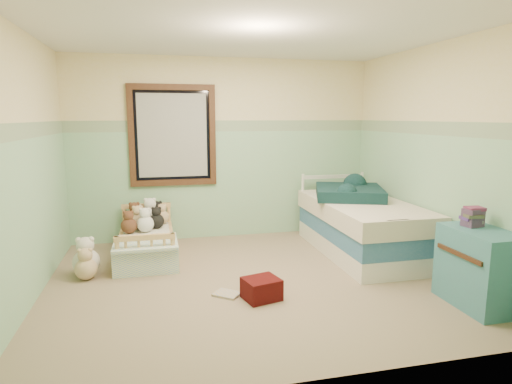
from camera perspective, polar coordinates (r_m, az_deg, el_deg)
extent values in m
cube|color=#867658|center=(4.65, -0.53, -11.70)|extent=(4.20, 3.60, 0.02)
cube|color=silver|center=(4.40, -0.58, 20.49)|extent=(4.20, 3.60, 0.02)
cube|color=beige|center=(6.11, -4.28, 5.63)|extent=(4.20, 0.04, 2.50)
cube|color=beige|center=(2.64, 8.07, -0.06)|extent=(4.20, 0.04, 2.50)
cube|color=beige|center=(4.40, -28.37, 2.81)|extent=(0.04, 3.60, 2.50)
cube|color=beige|center=(5.22, 22.61, 4.18)|extent=(0.04, 3.60, 2.50)
cube|color=#86C098|center=(6.15, -4.20, 0.97)|extent=(4.20, 0.01, 1.50)
cube|color=#49794D|center=(6.08, -4.29, 8.68)|extent=(4.20, 0.01, 0.15)
cube|color=black|center=(5.99, -10.93, 7.31)|extent=(1.16, 0.06, 1.36)
cube|color=#B8B8B1|center=(6.00, -10.93, 7.32)|extent=(0.92, 0.01, 1.12)
cube|color=tan|center=(5.51, -14.17, -7.49)|extent=(0.64, 1.29, 0.17)
cube|color=silver|center=(5.47, -14.24, -6.06)|extent=(0.59, 1.23, 0.12)
cube|color=#74A0DA|center=(5.07, -14.34, -6.47)|extent=(0.70, 0.64, 0.03)
sphere|color=brown|center=(5.92, -15.69, -3.26)|extent=(0.21, 0.21, 0.21)
sphere|color=white|center=(5.91, -13.76, -3.04)|extent=(0.24, 0.24, 0.24)
sphere|color=#D1AF84|center=(5.71, -15.27, -3.75)|extent=(0.21, 0.21, 0.21)
sphere|color=black|center=(5.70, -12.95, -3.75)|extent=(0.19, 0.19, 0.19)
sphere|color=silver|center=(5.10, -21.46, -8.61)|extent=(0.29, 0.29, 0.29)
sphere|color=#D1AF84|center=(4.97, -21.50, -9.42)|extent=(0.23, 0.23, 0.23)
cube|color=white|center=(5.65, 13.70, -6.74)|extent=(0.98, 1.95, 0.22)
cube|color=#1C5187|center=(5.60, 13.80, -4.58)|extent=(0.98, 1.95, 0.22)
cube|color=beige|center=(5.55, 13.89, -2.38)|extent=(1.02, 1.99, 0.22)
cube|color=black|center=(5.75, 12.17, -0.05)|extent=(1.08, 1.11, 0.14)
cube|color=#3C717F|center=(4.44, 27.39, -8.90)|extent=(0.44, 0.71, 0.71)
cube|color=brown|center=(4.43, 26.68, -3.04)|extent=(0.18, 0.15, 0.16)
cube|color=maroon|center=(4.18, 0.72, -12.64)|extent=(0.38, 0.35, 0.20)
cube|color=gold|center=(4.30, -3.84, -13.27)|extent=(0.30, 0.30, 0.02)
sphere|color=silver|center=(5.93, -15.37, -3.36)|extent=(0.18, 0.18, 0.18)
sphere|color=black|center=(5.96, -12.87, -3.07)|extent=(0.21, 0.21, 0.21)
sphere|color=brown|center=(5.54, -16.41, -4.29)|extent=(0.19, 0.19, 0.19)
sphere|color=white|center=(5.55, -14.39, -4.09)|extent=(0.21, 0.21, 0.21)
sphere|color=white|center=(5.76, -15.36, -3.83)|extent=(0.17, 0.17, 0.17)
sphere|color=#D1AF84|center=(5.93, -12.27, -3.24)|extent=(0.18, 0.18, 0.18)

